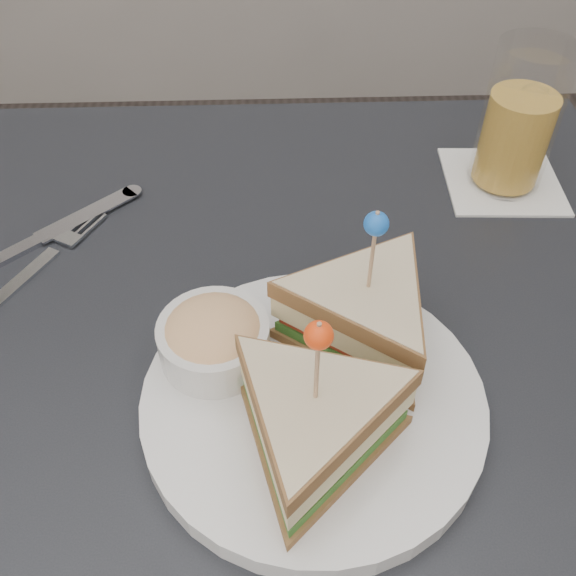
{
  "coord_description": "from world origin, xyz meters",
  "views": [
    {
      "loc": [
        -0.0,
        -0.37,
        1.19
      ],
      "look_at": [
        0.01,
        0.01,
        0.8
      ],
      "focal_mm": 40.0,
      "sensor_mm": 36.0,
      "label": 1
    }
  ],
  "objects": [
    {
      "name": "cutlery_fork",
      "position": [
        -0.23,
        0.1,
        0.75
      ],
      "size": [
        0.11,
        0.18,
        0.01
      ],
      "rotation": [
        0.0,
        0.0,
        -0.51
      ],
      "color": "silver",
      "rests_on": "table"
    },
    {
      "name": "table",
      "position": [
        0.0,
        0.0,
        0.67
      ],
      "size": [
        0.8,
        0.8,
        0.75
      ],
      "color": "black",
      "rests_on": "ground"
    },
    {
      "name": "plate_meal",
      "position": [
        0.03,
        -0.07,
        0.79
      ],
      "size": [
        0.33,
        0.33,
        0.16
      ],
      "rotation": [
        0.0,
        0.0,
        0.25
      ],
      "color": "silver",
      "rests_on": "table"
    },
    {
      "name": "drink_set",
      "position": [
        0.26,
        0.22,
        0.82
      ],
      "size": [
        0.13,
        0.13,
        0.16
      ],
      "rotation": [
        0.0,
        0.0,
        -0.04
      ],
      "color": "white",
      "rests_on": "table"
    },
    {
      "name": "cutlery_knife",
      "position": [
        -0.23,
        0.14,
        0.75
      ],
      "size": [
        0.17,
        0.16,
        0.01
      ],
      "rotation": [
        0.0,
        0.0,
        -0.84
      ],
      "color": "silver",
      "rests_on": "table"
    }
  ]
}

